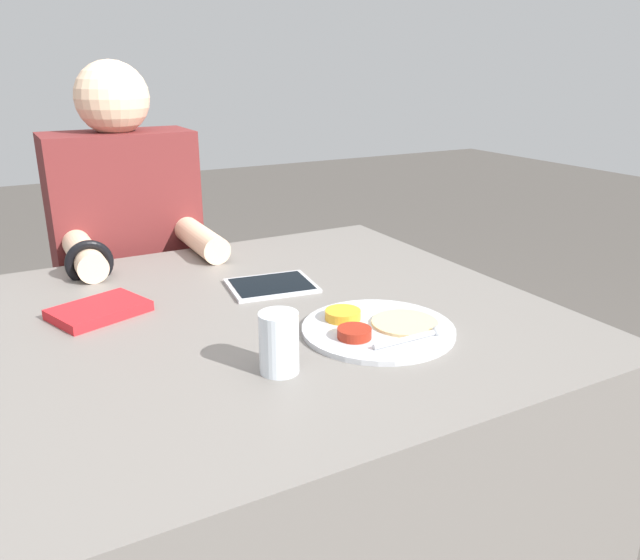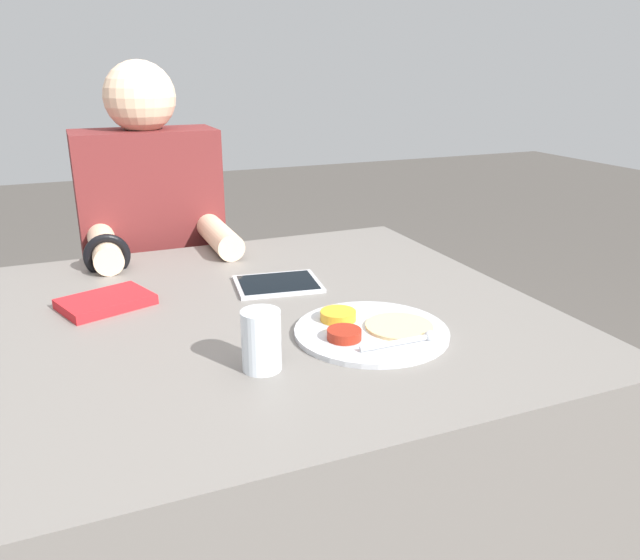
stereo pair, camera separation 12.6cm
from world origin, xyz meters
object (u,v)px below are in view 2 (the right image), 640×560
Objects in this scene: red_notebook at (106,302)px; drinking_glass at (261,340)px; thali_tray at (370,330)px; person_diner at (157,283)px; tablet_device at (278,284)px.

drinking_glass is (0.21, -0.39, 0.04)m from red_notebook.
thali_tray is at bearing -37.38° from red_notebook.
thali_tray is 2.81× the size of drinking_glass.
drinking_glass is at bearing -87.54° from person_diner.
drinking_glass reaches higher than tablet_device.
red_notebook is at bearing -107.80° from person_diner.
red_notebook is (-0.44, 0.33, 0.00)m from thali_tray.
drinking_glass reaches higher than thali_tray.
red_notebook is 0.17× the size of person_diner.
drinking_glass is at bearing -166.39° from thali_tray.
tablet_device is at bearing 102.70° from thali_tray.
person_diner reaches higher than red_notebook.
tablet_device is 2.01× the size of drinking_glass.
person_diner is at bearing 109.36° from tablet_device.
drinking_glass is at bearing -61.46° from red_notebook.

